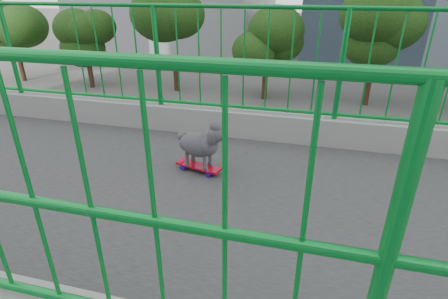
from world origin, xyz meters
The scene contains 11 objects.
road centered at (-13.00, 0.00, 0.01)m, with size 18.00×90.00×0.02m, color black.
railing centered at (0.00, 0.00, 7.21)m, with size 3.00×24.00×1.42m.
street_trees centered at (-26.03, 1.06, 4.72)m, with size 5.30×60.40×7.26m.
skateboard centered at (-0.45, -1.22, 7.04)m, with size 0.24×0.46×0.06m.
poodle centered at (-0.44, -1.19, 7.29)m, with size 0.30×0.52×0.44m.
car_1 centered at (-9.20, 2.35, 0.69)m, with size 1.47×4.21×1.39m, color silver.
car_2 centered at (-12.40, -3.48, 0.65)m, with size 2.16×4.68×1.30m, color #95969A.
car_3 centered at (-15.60, 0.95, 0.72)m, with size 2.02×4.98×1.45m, color red.
car_4 centered at (-18.80, -5.19, 0.73)m, with size 1.73×4.30×1.46m, color #95969A.
car_6 centered at (-9.20, -8.49, 0.74)m, with size 2.45×5.31×1.48m, color black.
car_7 centered at (-12.40, 4.11, 0.70)m, with size 1.97×4.85×1.41m, color silver.
Camera 1 is at (2.30, -0.27, 8.59)m, focal length 27.95 mm.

